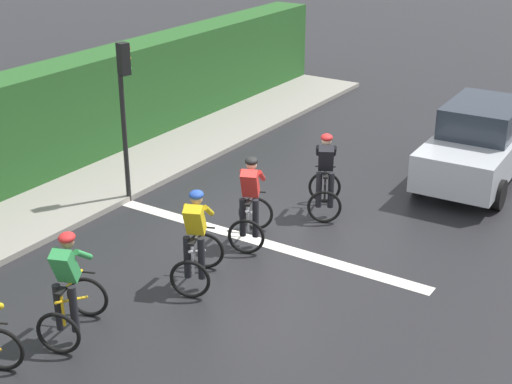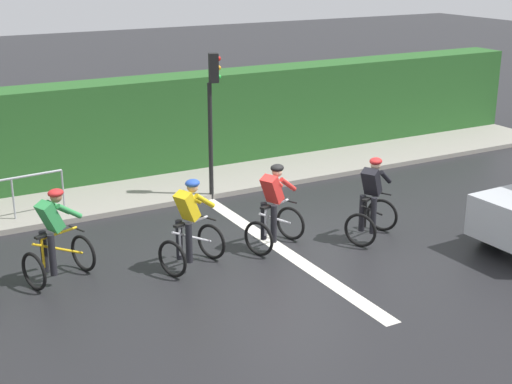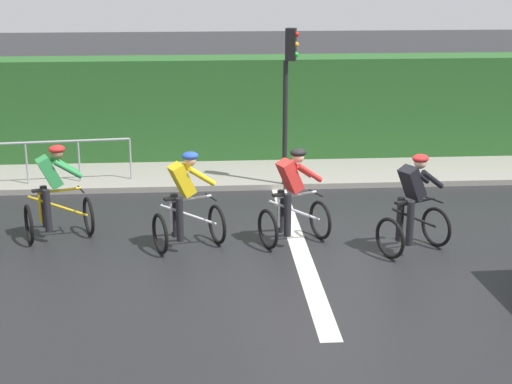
% 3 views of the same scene
% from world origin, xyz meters
% --- Properties ---
extents(ground_plane, '(80.00, 80.00, 0.00)m').
position_xyz_m(ground_plane, '(0.00, 0.00, 0.00)').
color(ground_plane, black).
extents(sidewalk_kerb, '(2.80, 25.56, 0.12)m').
position_xyz_m(sidewalk_kerb, '(4.60, 2.00, 0.06)').
color(sidewalk_kerb, gray).
rests_on(sidewalk_kerb, ground).
extents(stone_wall_low, '(0.44, 25.56, 0.41)m').
position_xyz_m(stone_wall_low, '(5.50, 2.00, 0.21)').
color(stone_wall_low, gray).
rests_on(stone_wall_low, ground).
extents(hedge_wall, '(1.10, 25.56, 2.46)m').
position_xyz_m(hedge_wall, '(5.80, 2.00, 1.23)').
color(hedge_wall, '#265623').
rests_on(hedge_wall, ground).
extents(road_marking_stop_line, '(7.00, 0.30, 0.01)m').
position_xyz_m(road_marking_stop_line, '(0.00, 0.40, 0.00)').
color(road_marking_stop_line, silver).
rests_on(road_marking_stop_line, ground).
extents(cyclist_second, '(1.02, 1.25, 1.66)m').
position_xyz_m(cyclist_second, '(0.56, 4.52, 0.80)').
color(cyclist_second, black).
rests_on(cyclist_second, ground).
extents(cyclist_mid, '(1.04, 1.26, 1.66)m').
position_xyz_m(cyclist_mid, '(-0.06, 2.28, 0.80)').
color(cyclist_mid, black).
rests_on(cyclist_mid, ground).
extents(cyclist_fourth, '(1.05, 1.26, 1.66)m').
position_xyz_m(cyclist_fourth, '(0.04, 0.50, 0.80)').
color(cyclist_fourth, black).
rests_on(cyclist_fourth, ground).
extents(cyclist_trailing, '(1.10, 1.27, 1.66)m').
position_xyz_m(cyclist_trailing, '(-0.50, -1.41, 0.80)').
color(cyclist_trailing, black).
rests_on(cyclist_trailing, ground).
extents(traffic_light_near_crossing, '(0.25, 0.31, 3.34)m').
position_xyz_m(traffic_light_near_crossing, '(3.23, 0.23, 2.22)').
color(traffic_light_near_crossing, black).
rests_on(traffic_light_near_crossing, ground).
extents(pedestrian_railing_kerbside, '(0.38, 3.24, 1.03)m').
position_xyz_m(pedestrian_railing_kerbside, '(3.70, 5.13, 0.78)').
color(pedestrian_railing_kerbside, '#999EA3').
rests_on(pedestrian_railing_kerbside, ground).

